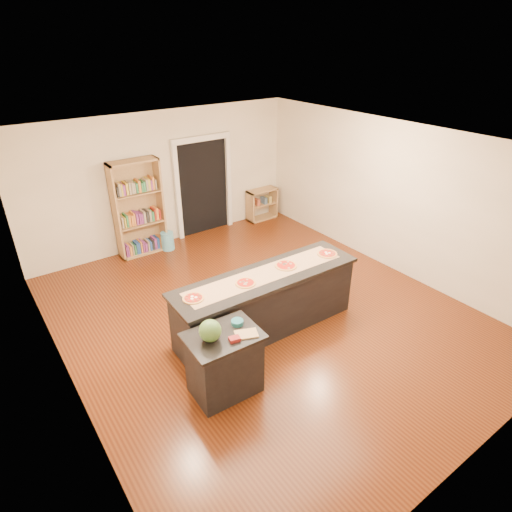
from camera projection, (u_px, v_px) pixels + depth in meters
room at (264, 238)px, 6.45m from camera, size 6.00×7.00×2.80m
doorway at (203, 181)px, 9.49m from camera, size 1.40×0.09×2.21m
kitchen_island at (266, 302)px, 6.53m from camera, size 2.97×0.80×0.98m
side_counter at (224, 363)px, 5.39m from camera, size 0.91×0.66×0.90m
bookshelf at (139, 209)px, 8.63m from camera, size 0.99×0.35×1.97m
low_shelf at (262, 204)px, 10.53m from camera, size 0.76×0.33×0.76m
waste_bin at (168, 241)px, 9.12m from camera, size 0.27×0.27×0.39m
kraft_paper at (266, 274)px, 6.32m from camera, size 2.59×0.52×0.00m
watermelon at (210, 331)px, 5.04m from camera, size 0.27×0.27×0.27m
cutting_board at (246, 334)px, 5.19m from camera, size 0.32×0.27×0.02m
package_red at (234, 339)px, 5.08m from camera, size 0.15×0.12×0.05m
package_teal at (237, 322)px, 5.36m from camera, size 0.15×0.15×0.06m
pizza_a at (193, 298)px, 5.73m from camera, size 0.29×0.29×0.02m
pizza_b at (246, 283)px, 6.07m from camera, size 0.29×0.29×0.02m
pizza_c at (286, 265)px, 6.53m from camera, size 0.34×0.34×0.02m
pizza_d at (327, 254)px, 6.87m from camera, size 0.32×0.32×0.02m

